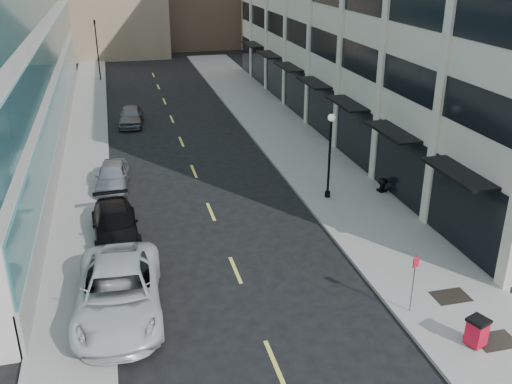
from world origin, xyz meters
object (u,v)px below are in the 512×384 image
car_white_van (119,292)px  car_grey_sedan (131,116)px  car_silver_sedan (113,176)px  lamppost (330,148)px  trash_bin (477,331)px  urn_planter (382,183)px  sign_post (414,275)px  car_black_pickup (115,224)px  traffic_signal (95,24)px

car_white_van → car_grey_sedan: 25.16m
car_silver_sedan → lamppost: bearing=-16.4°
trash_bin → urn_planter: (2.82, 13.01, -0.08)m
trash_bin → car_grey_sedan: bearing=87.5°
sign_post → car_white_van: bearing=149.0°
car_white_van → sign_post: sign_post is taller
car_white_van → sign_post: size_ratio=2.76×
car_grey_sedan → trash_bin: car_grey_sedan is taller
car_black_pickup → lamppost: lamppost is taller
car_silver_sedan → urn_planter: size_ratio=5.51×
car_silver_sedan → urn_planter: 15.08m
lamppost → urn_planter: lamppost is taller
trash_bin → sign_post: 2.79m
car_black_pickup → car_grey_sedan: car_black_pickup is taller
car_black_pickup → car_silver_sedan: size_ratio=1.17×
car_grey_sedan → urn_planter: 21.36m
trash_bin → urn_planter: bearing=56.9°
car_silver_sedan → lamppost: (11.20, -4.47, 2.19)m
car_white_van → urn_planter: bearing=32.5°
traffic_signal → car_silver_sedan: traffic_signal is taller
car_silver_sedan → traffic_signal: bearing=96.7°
car_white_van → urn_planter: (14.40, 8.01, -0.30)m
car_white_van → car_silver_sedan: (0.00, 12.49, -0.19)m
trash_bin → lamppost: bearing=70.9°
trash_bin → urn_planter: 13.31m
traffic_signal → sign_post: 46.21m
traffic_signal → car_white_van: bearing=-89.0°
lamppost → sign_post: size_ratio=1.95×
urn_planter → car_black_pickup: bearing=-172.8°
car_white_van → car_black_pickup: bearing=93.4°
car_black_pickup → lamppost: 11.56m
car_grey_sedan → traffic_signal: bearing=103.4°
car_white_van → car_grey_sedan: car_white_van is taller
car_silver_sedan → urn_planter: (14.40, -4.48, -0.11)m
car_silver_sedan → lamppost: size_ratio=0.91×
car_black_pickup → traffic_signal: bearing=88.1°
sign_post → lamppost: bearing=69.1°
traffic_signal → car_grey_sedan: traffic_signal is taller
car_black_pickup → trash_bin: car_black_pickup is taller
traffic_signal → lamppost: traffic_signal is taller
lamppost → trash_bin: bearing=-88.3°
car_black_pickup → lamppost: size_ratio=1.07×
trash_bin → sign_post: (-1.18, 2.32, 1.00)m
trash_bin → lamppost: lamppost is taller
lamppost → car_white_van: bearing=-144.4°
car_silver_sedan → car_grey_sedan: 12.72m
traffic_signal → car_grey_sedan: 17.76m
car_black_pickup → sign_post: 13.71m
urn_planter → trash_bin: bearing=-102.2°
lamppost → car_grey_sedan: bearing=119.3°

